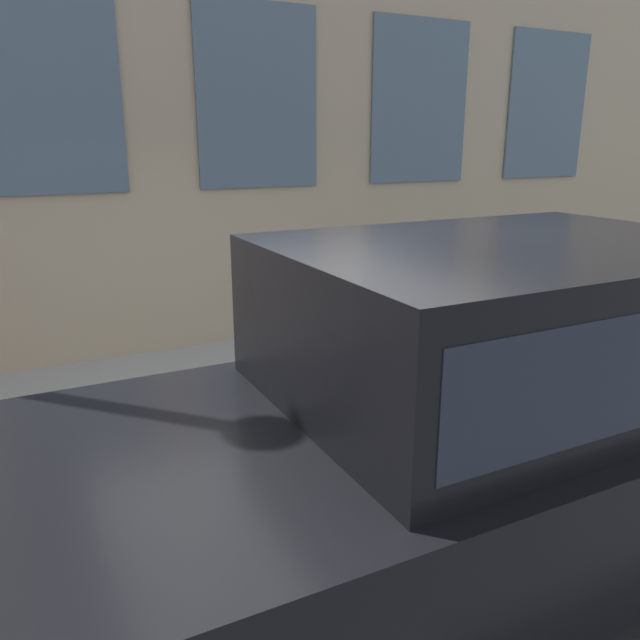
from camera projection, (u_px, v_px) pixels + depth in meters
ground_plane at (288, 494)px, 4.46m from camera, size 80.00×80.00×0.00m
sidewalk at (220, 404)px, 5.77m from camera, size 3.12×60.00×0.16m
fire_hydrant at (293, 387)px, 4.92m from camera, size 0.34×0.45×0.78m
person at (345, 315)px, 5.38m from camera, size 0.33×0.22×1.37m
parked_car_black_near at (502, 398)px, 3.45m from camera, size 2.01×5.15×1.94m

